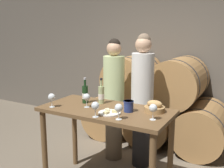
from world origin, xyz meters
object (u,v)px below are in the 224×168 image
object	(u,v)px
bread_basket	(155,107)
wine_glass_right	(119,108)
blue_crock	(129,106)
person_right	(142,99)
wine_glass_far_left	(52,97)
cheese_plate	(110,113)
wine_glass_left	(87,97)
wine_bottle_red	(85,94)
wine_glass_center	(95,106)
person_left	(114,98)
wine_glass_far_right	(153,108)
wine_bottle_white	(101,95)
tasting_table	(106,122)

from	to	relation	value
bread_basket	wine_glass_right	bearing A→B (deg)	-118.16
blue_crock	person_right	bearing A→B (deg)	100.81
wine_glass_far_left	bread_basket	bearing A→B (deg)	20.44
cheese_plate	bread_basket	bearing A→B (deg)	36.46
cheese_plate	wine_glass_right	distance (m)	0.23
bread_basket	wine_glass_left	distance (m)	0.75
wine_glass_right	wine_glass_left	bearing A→B (deg)	159.15
wine_bottle_red	cheese_plate	distance (m)	0.51
wine_glass_center	wine_glass_left	bearing A→B (deg)	138.32
person_left	blue_crock	bearing A→B (deg)	-51.14
wine_glass_center	wine_glass_right	distance (m)	0.24
person_right	wine_bottle_red	distance (m)	0.78
blue_crock	wine_glass_right	xyz separation A→B (m)	(0.03, -0.27, 0.05)
person_right	wine_glass_center	distance (m)	1.01
bread_basket	wine_glass_far_right	bearing A→B (deg)	-73.38
wine_bottle_red	wine_glass_right	size ratio (longest dim) A/B	1.93
wine_glass_left	wine_glass_center	bearing A→B (deg)	-41.68
wine_bottle_white	wine_glass_far_right	distance (m)	0.77
wine_bottle_white	person_left	bearing A→B (deg)	103.71
person_left	tasting_table	bearing A→B (deg)	-67.86
wine_bottle_red	blue_crock	size ratio (longest dim) A/B	2.57
wine_glass_far_left	blue_crock	bearing A→B (deg)	17.94
bread_basket	wine_glass_center	size ratio (longest dim) A/B	1.40
tasting_table	wine_glass_center	size ratio (longest dim) A/B	9.18
wine_bottle_red	wine_glass_far_right	bearing A→B (deg)	-11.38
wine_bottle_red	wine_glass_far_left	bearing A→B (deg)	-124.21
wine_glass_center	wine_bottle_white	bearing A→B (deg)	114.78
blue_crock	cheese_plate	size ratio (longest dim) A/B	0.51
person_right	wine_glass_left	world-z (taller)	person_right
tasting_table	wine_glass_right	xyz separation A→B (m)	(0.29, -0.25, 0.26)
tasting_table	wine_bottle_white	world-z (taller)	wine_bottle_white
tasting_table	person_right	distance (m)	0.73
bread_basket	wine_bottle_white	bearing A→B (deg)	179.66
person_left	wine_glass_left	xyz separation A→B (m)	(0.07, -0.76, 0.19)
person_left	wine_glass_center	bearing A→B (deg)	-71.11
bread_basket	wine_glass_left	bearing A→B (deg)	-163.71
tasting_table	wine_glass_center	bearing A→B (deg)	-79.45
blue_crock	cheese_plate	world-z (taller)	blue_crock
wine_bottle_red	wine_glass_center	size ratio (longest dim) A/B	1.93
person_left	blue_crock	world-z (taller)	person_left
wine_glass_far_left	tasting_table	bearing A→B (deg)	23.37
person_left	wine_glass_far_left	distance (m)	1.00
person_right	wine_bottle_red	xyz separation A→B (m)	(-0.46, -0.62, 0.14)
wine_glass_left	wine_glass_far_left	bearing A→B (deg)	-151.52
wine_glass_far_left	wine_glass_center	size ratio (longest dim) A/B	1.00
person_left	wine_bottle_white	bearing A→B (deg)	-76.29
wine_bottle_white	wine_glass_center	bearing A→B (deg)	-65.22
bread_basket	wine_glass_far_right	size ratio (longest dim) A/B	1.40
wine_glass_center	cheese_plate	bearing A→B (deg)	68.61
cheese_plate	wine_bottle_red	bearing A→B (deg)	154.45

